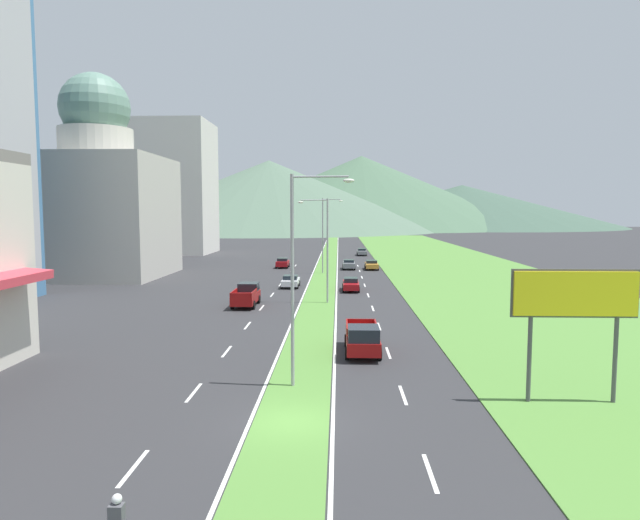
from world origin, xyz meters
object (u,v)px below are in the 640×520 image
(car_2, at_px, (283,263))
(car_4, at_px, (372,265))
(car_0, at_px, (351,284))
(street_lamp_far, at_px, (325,231))
(car_5, at_px, (291,281))
(street_lamp_mid, at_px, (324,244))
(car_1, at_px, (349,264))
(street_lamp_near, at_px, (298,267))
(billboard_roadside, at_px, (575,301))
(pickup_truck_1, at_px, (362,339))
(pickup_truck_0, at_px, (246,295))
(car_3, at_px, (362,252))

(car_2, bearing_deg, car_4, -98.40)
(car_0, relative_size, car_2, 1.15)
(street_lamp_far, bearing_deg, car_4, 39.28)
(car_5, bearing_deg, car_0, -110.31)
(street_lamp_mid, height_order, car_1, street_lamp_mid)
(car_5, bearing_deg, car_2, 8.27)
(car_2, distance_m, car_4, 13.98)
(street_lamp_near, relative_size, street_lamp_far, 1.00)
(street_lamp_mid, bearing_deg, car_5, 111.08)
(billboard_roadside, xyz_separation_m, car_0, (-9.39, 35.75, -4.06))
(car_1, height_order, car_2, car_2)
(billboard_roadside, distance_m, pickup_truck_1, 13.08)
(pickup_truck_0, bearing_deg, car_4, -22.72)
(street_lamp_mid, distance_m, car_1, 31.88)
(car_2, bearing_deg, car_1, -99.43)
(billboard_roadside, xyz_separation_m, car_2, (-19.58, 60.39, -4.01))
(car_3, xyz_separation_m, pickup_truck_0, (-13.30, -59.51, 0.25))
(car_2, height_order, car_4, car_2)
(billboard_roadside, xyz_separation_m, car_3, (-6.12, 85.21, -4.07))
(car_4, xyz_separation_m, pickup_truck_0, (-13.67, -32.66, 0.25))
(street_lamp_far, height_order, pickup_truck_0, street_lamp_far)
(car_3, bearing_deg, street_lamp_far, -11.52)
(street_lamp_near, bearing_deg, car_5, 95.68)
(car_2, bearing_deg, car_5, -171.73)
(billboard_roadside, height_order, car_5, billboard_roadside)
(car_4, height_order, car_5, car_5)
(car_3, height_order, car_4, car_4)
(street_lamp_mid, bearing_deg, pickup_truck_1, -81.40)
(car_1, bearing_deg, street_lamp_mid, -5.35)
(street_lamp_far, relative_size, pickup_truck_1, 1.98)
(car_2, height_order, pickup_truck_1, pickup_truck_1)
(car_4, bearing_deg, car_2, -98.40)
(billboard_roadside, distance_m, car_4, 58.78)
(car_3, distance_m, car_4, 26.86)
(car_4, xyz_separation_m, car_5, (-10.62, -20.03, 0.00))
(street_lamp_far, xyz_separation_m, billboard_roadside, (12.76, -52.61, -1.26))
(car_2, height_order, pickup_truck_0, pickup_truck_0)
(street_lamp_near, height_order, car_5, street_lamp_near)
(street_lamp_near, relative_size, car_2, 2.66)
(street_lamp_far, xyz_separation_m, car_0, (3.37, -16.87, -5.31))
(street_lamp_near, xyz_separation_m, car_4, (7.00, 56.40, -5.35))
(car_4, xyz_separation_m, pickup_truck_1, (-3.52, -49.95, 0.25))
(street_lamp_near, height_order, pickup_truck_0, street_lamp_near)
(car_1, relative_size, car_2, 1.08)
(billboard_roadside, height_order, pickup_truck_1, billboard_roadside)
(street_lamp_near, relative_size, pickup_truck_0, 1.98)
(street_lamp_near, distance_m, car_0, 34.37)
(billboard_roadside, relative_size, car_4, 1.40)
(car_1, bearing_deg, pickup_truck_0, -17.23)
(car_0, relative_size, pickup_truck_1, 0.85)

